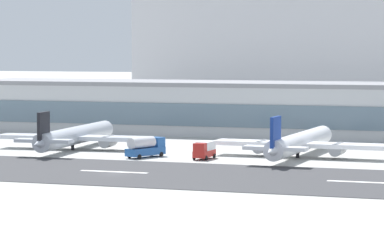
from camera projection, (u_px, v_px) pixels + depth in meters
The scene contains 10 objects.
ground_plane at pixel (114, 174), 166.82m from camera, with size 1400.00×1400.00×0.00m, color #A8A8A3.
runway_strip at pixel (120, 172), 169.19m from camera, with size 800.00×33.55×0.08m, color #38383A.
runway_centreline_dash_4 at pixel (114, 172), 169.53m from camera, with size 12.00×1.20×0.01m, color white.
runway_centreline_dash_5 at pixel (366, 182), 156.16m from camera, with size 12.00×1.20×0.01m, color white.
terminal_building at pixel (255, 108), 243.58m from camera, with size 143.30×24.39×12.64m.
distant_hotel_block at pixel (356, 39), 336.20m from camera, with size 148.97×27.10×47.42m, color #BCBCC1.
airliner_black_tail_gate_0 at pixel (73, 136), 207.01m from camera, with size 32.54×41.50×8.66m.
airliner_navy_tail_gate_1 at pixel (298, 143), 191.65m from camera, with size 33.10×42.07×8.78m.
service_box_truck_0 at pixel (204, 150), 189.63m from camera, with size 2.98×6.13×3.25m.
service_fuel_truck_1 at pixel (146, 147), 192.58m from camera, with size 5.70×8.84×3.95m.
Camera 1 is at (65.15, -152.96, 20.43)m, focal length 95.34 mm.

